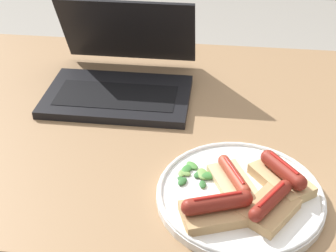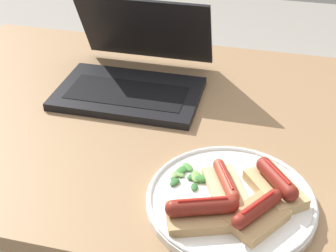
# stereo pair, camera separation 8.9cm
# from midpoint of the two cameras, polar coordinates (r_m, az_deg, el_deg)

# --- Properties ---
(desk) EXTENTS (1.29, 0.80, 0.73)m
(desk) POSITION_cam_midpoint_polar(r_m,az_deg,el_deg) (1.05, -2.22, -1.79)
(desk) COLOR #93704C
(desk) RESTS_ON ground_plane
(laptop) EXTENTS (0.33, 0.30, 0.20)m
(laptop) POSITION_cam_midpoint_polar(r_m,az_deg,el_deg) (1.12, -8.08, 5.92)
(laptop) COLOR black
(laptop) RESTS_ON desk
(plate) EXTENTS (0.29, 0.29, 0.02)m
(plate) POSITION_cam_midpoint_polar(r_m,az_deg,el_deg) (0.82, 5.66, -8.44)
(plate) COLOR white
(plate) RESTS_ON desk
(sausage_toast_left) EXTENTS (0.10, 0.12, 0.04)m
(sausage_toast_left) POSITION_cam_midpoint_polar(r_m,az_deg,el_deg) (0.82, 4.89, -6.62)
(sausage_toast_left) COLOR #D6B784
(sausage_toast_left) RESTS_ON plate
(sausage_toast_middle) EXTENTS (0.12, 0.13, 0.05)m
(sausage_toast_middle) POSITION_cam_midpoint_polar(r_m,az_deg,el_deg) (0.83, 10.76, -6.07)
(sausage_toast_middle) COLOR tan
(sausage_toast_middle) RESTS_ON plate
(sausage_toast_right) EXTENTS (0.13, 0.10, 0.05)m
(sausage_toast_right) POSITION_cam_midpoint_polar(r_m,az_deg,el_deg) (0.75, 2.58, -10.14)
(sausage_toast_right) COLOR tan
(sausage_toast_right) RESTS_ON plate
(sausage_toast_extra) EXTENTS (0.11, 0.12, 0.04)m
(sausage_toast_extra) POSITION_cam_midpoint_polar(r_m,az_deg,el_deg) (0.77, 9.05, -9.76)
(sausage_toast_extra) COLOR tan
(sausage_toast_extra) RESTS_ON plate
(salad_pile) EXTENTS (0.07, 0.08, 0.01)m
(salad_pile) POSITION_cam_midpoint_polar(r_m,az_deg,el_deg) (0.84, 0.43, -6.00)
(salad_pile) COLOR #387A33
(salad_pile) RESTS_ON plate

